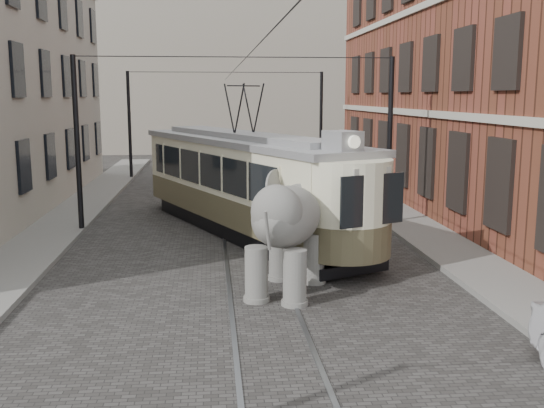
{
  "coord_description": "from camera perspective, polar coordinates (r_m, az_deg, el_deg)",
  "views": [
    {
      "loc": [
        -1.11,
        -15.75,
        4.66
      ],
      "look_at": [
        0.33,
        -1.02,
        2.1
      ],
      "focal_mm": 41.46,
      "sensor_mm": 36.0,
      "label": 1
    }
  ],
  "objects": [
    {
      "name": "sidewalk_right",
      "position": [
        17.88,
        18.16,
        -5.55
      ],
      "size": [
        2.0,
        60.0,
        0.15
      ],
      "primitive_type": "cube",
      "color": "slate",
      "rests_on": "ground"
    },
    {
      "name": "ground",
      "position": [
        16.46,
        -1.49,
        -6.63
      ],
      "size": [
        120.0,
        120.0,
        0.0
      ],
      "primitive_type": "plane",
      "color": "#3F3C3A"
    },
    {
      "name": "tram_rails",
      "position": [
        16.46,
        -1.49,
        -6.59
      ],
      "size": [
        1.54,
        80.0,
        0.02
      ],
      "primitive_type": null,
      "color": "slate",
      "rests_on": "ground"
    },
    {
      "name": "brick_building",
      "position": [
        27.59,
        20.95,
        11.96
      ],
      "size": [
        8.0,
        26.0,
        12.0
      ],
      "primitive_type": "cube",
      "color": "brown",
      "rests_on": "ground"
    },
    {
      "name": "distant_block",
      "position": [
        55.81,
        -4.53,
        12.18
      ],
      "size": [
        28.0,
        10.0,
        14.0
      ],
      "primitive_type": "cube",
      "color": "#9F9783",
      "rests_on": "ground"
    },
    {
      "name": "elephant",
      "position": [
        14.92,
        1.34,
        -2.72
      ],
      "size": [
        4.18,
        5.28,
        2.84
      ],
      "primitive_type": null,
      "rotation": [
        0.0,
        0.0,
        -0.4
      ],
      "color": "slate",
      "rests_on": "ground"
    },
    {
      "name": "tram",
      "position": [
        21.17,
        -2.54,
        3.99
      ],
      "size": [
        7.47,
        12.66,
        5.03
      ],
      "primitive_type": null,
      "rotation": [
        0.0,
        0.0,
        0.41
      ],
      "color": "beige",
      "rests_on": "ground"
    },
    {
      "name": "catenary",
      "position": [
        20.84,
        -3.06,
        5.23
      ],
      "size": [
        11.0,
        30.2,
        6.0
      ],
      "primitive_type": null,
      "color": "black",
      "rests_on": "ground"
    }
  ]
}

